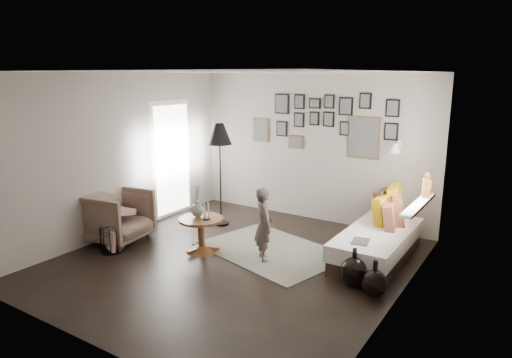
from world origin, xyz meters
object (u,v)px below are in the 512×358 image
Objects in this scene: floor_lamp at (220,138)px; magazine_basket at (111,239)px; armchair at (117,216)px; pedestal_table at (202,236)px; vase at (197,207)px; daybed at (379,238)px; demijohn_small at (374,283)px; demijohn_large at (354,272)px; child at (264,225)px.

magazine_basket is at bearing -107.05° from floor_lamp.
armchair is 0.50× the size of floor_lamp.
pedestal_table is 1.68× the size of magazine_basket.
floor_lamp reaches higher than vase.
daybed is at bearing -74.44° from armchair.
armchair is at bearing -174.72° from demijohn_small.
floor_lamp is at bearing 159.48° from demijohn_small.
floor_lamp is at bearing 111.12° from vase.
demijohn_large is 1.10× the size of demijohn_small.
floor_lamp is 4.53× the size of magazine_basket.
magazine_basket is 2.29m from child.
daybed is at bearing 29.67° from magazine_basket.
demijohn_small is at bearing -144.17° from child.
floor_lamp is 3.53× the size of demijohn_large.
daybed is 4.30× the size of demijohn_small.
armchair reaches higher than demijohn_small.
floor_lamp is 2.40m from magazine_basket.
pedestal_table is at bearing 179.85° from demijohn_small.
child is (-1.68, 0.23, 0.35)m from demijohn_small.
daybed is 3.91× the size of demijohn_large.
daybed is 2.20× the size of armchair.
demijohn_large is (2.32, 0.11, -0.04)m from pedestal_table.
magazine_basket is 0.37× the size of child.
magazine_basket is at bearing -168.93° from demijohn_small.
floor_lamp is (0.86, 1.55, 1.12)m from armchair.
child is at bearing 13.35° from pedestal_table.
pedestal_table is at bearing 57.01° from child.
daybed reaches higher than armchair.
floor_lamp is at bearing -179.54° from daybed.
vase is 1.20× the size of magazine_basket.
demijohn_large is at bearing -20.39° from floor_lamp.
vase is 1.36m from magazine_basket.
pedestal_table is 1.31× the size of demijohn_large.
demijohn_large reaches higher than magazine_basket.
daybed is at bearing 27.65° from pedestal_table.
demijohn_small is (0.34, -1.20, -0.12)m from daybed.
pedestal_table is 0.43m from vase.
child is at bearing -83.19° from armchair.
daybed reaches higher than magazine_basket.
pedestal_table is 0.63× the size of child.
demijohn_small is (3.73, 0.73, -0.02)m from magazine_basket.
armchair is 1.78× the size of demijohn_large.
demijohn_small is at bearing 11.07° from magazine_basket.
vase is 0.45× the size of child.
child is at bearing -144.12° from daybed.
armchair is 0.85× the size of child.
pedestal_table is at bearing -177.21° from demijohn_large.
floor_lamp is at bearing 10.83° from child.
demijohn_large is (0.04, -1.08, -0.10)m from daybed.
child reaches higher than armchair.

